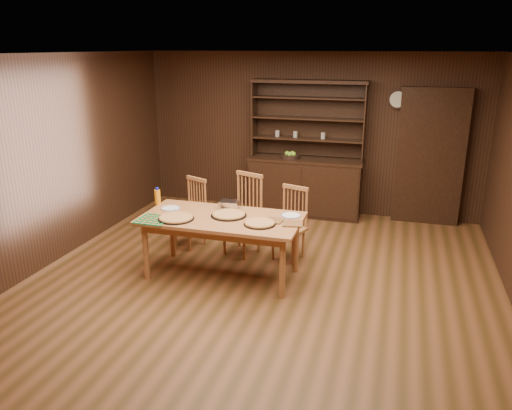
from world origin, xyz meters
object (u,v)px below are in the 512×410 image
(chair_left, at_px, (193,210))
(chair_right, at_px, (291,221))
(chair_center, at_px, (245,211))
(juice_bottle, at_px, (158,197))
(china_hutch, at_px, (305,179))
(dining_table, at_px, (222,223))

(chair_left, bearing_deg, chair_right, 22.23)
(chair_center, relative_size, chair_right, 1.13)
(chair_center, xyz_separation_m, juice_bottle, (-1.00, -0.54, 0.27))
(chair_left, xyz_separation_m, chair_center, (0.78, -0.05, 0.07))
(chair_left, xyz_separation_m, chair_right, (1.42, -0.06, 0.00))
(china_hutch, bearing_deg, dining_table, -101.17)
(chair_right, relative_size, juice_bottle, 4.43)
(chair_left, distance_m, chair_center, 0.79)
(china_hutch, height_order, chair_center, china_hutch)
(dining_table, height_order, chair_center, chair_center)
(china_hutch, xyz_separation_m, chair_right, (0.17, -1.81, -0.09))
(juice_bottle, bearing_deg, chair_right, 17.92)
(chair_left, relative_size, chair_right, 0.99)
(china_hutch, relative_size, chair_left, 2.29)
(china_hutch, height_order, dining_table, china_hutch)
(china_hutch, distance_m, juice_bottle, 2.77)
(dining_table, relative_size, juice_bottle, 8.73)
(chair_center, height_order, chair_right, chair_center)
(dining_table, bearing_deg, china_hutch, 78.83)
(chair_left, xyz_separation_m, juice_bottle, (-0.22, -0.59, 0.35))
(china_hutch, relative_size, chair_right, 2.27)
(juice_bottle, bearing_deg, chair_center, 28.21)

